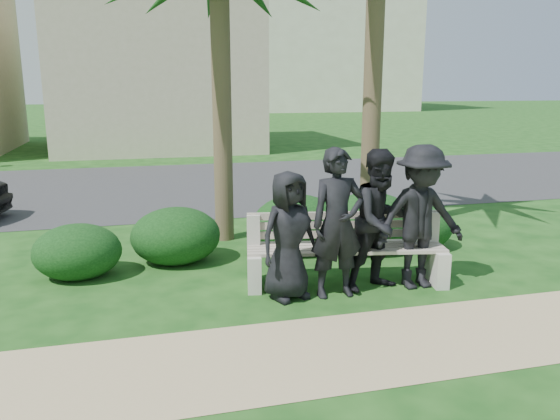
# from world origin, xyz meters

# --- Properties ---
(ground) EXTENTS (160.00, 160.00, 0.00)m
(ground) POSITION_xyz_m (0.00, 0.00, 0.00)
(ground) COLOR #123D11
(ground) RESTS_ON ground
(footpath) EXTENTS (30.00, 1.60, 0.01)m
(footpath) POSITION_xyz_m (0.00, -1.80, 0.00)
(footpath) COLOR tan
(footpath) RESTS_ON ground
(asphalt_street) EXTENTS (160.00, 8.00, 0.01)m
(asphalt_street) POSITION_xyz_m (0.00, 8.00, 0.00)
(asphalt_street) COLOR #2D2D30
(asphalt_street) RESTS_ON ground
(stucco_bldg_right) EXTENTS (8.40, 8.40, 7.30)m
(stucco_bldg_right) POSITION_xyz_m (-1.00, 18.00, 3.66)
(stucco_bldg_right) COLOR #B8AE8A
(stucco_bldg_right) RESTS_ON ground
(park_bench) EXTENTS (2.73, 1.08, 0.92)m
(park_bench) POSITION_xyz_m (0.70, -0.03, 0.42)
(park_bench) COLOR #AB9D8F
(park_bench) RESTS_ON ground
(man_a) EXTENTS (0.91, 0.74, 1.61)m
(man_a) POSITION_xyz_m (-0.17, -0.32, 0.81)
(man_a) COLOR black
(man_a) RESTS_ON ground
(man_b) EXTENTS (0.70, 0.47, 1.88)m
(man_b) POSITION_xyz_m (0.44, -0.39, 0.94)
(man_b) COLOR black
(man_b) RESTS_ON ground
(man_c) EXTENTS (1.04, 0.90, 1.84)m
(man_c) POSITION_xyz_m (1.06, -0.31, 0.92)
(man_c) COLOR black
(man_c) RESTS_ON ground
(man_d) EXTENTS (1.24, 0.74, 1.89)m
(man_d) POSITION_xyz_m (1.59, -0.37, 0.94)
(man_d) COLOR black
(man_d) RESTS_ON ground
(hedge_b) EXTENTS (1.20, 0.99, 0.78)m
(hedge_b) POSITION_xyz_m (-2.80, 1.14, 0.39)
(hedge_b) COLOR black
(hedge_b) RESTS_ON ground
(hedge_c) EXTENTS (1.34, 1.10, 0.87)m
(hedge_c) POSITION_xyz_m (-1.43, 1.47, 0.44)
(hedge_c) COLOR black
(hedge_c) RESTS_ON ground
(hedge_d) EXTENTS (1.45, 1.20, 0.95)m
(hedge_d) POSITION_xyz_m (0.49, 1.58, 0.47)
(hedge_d) COLOR black
(hedge_d) RESTS_ON ground
(hedge_e) EXTENTS (1.50, 1.24, 0.98)m
(hedge_e) POSITION_xyz_m (1.64, 1.34, 0.49)
(hedge_e) COLOR black
(hedge_e) RESTS_ON ground
(hedge_f) EXTENTS (1.13, 0.94, 0.74)m
(hedge_f) POSITION_xyz_m (2.48, 1.24, 0.37)
(hedge_f) COLOR black
(hedge_f) RESTS_ON ground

